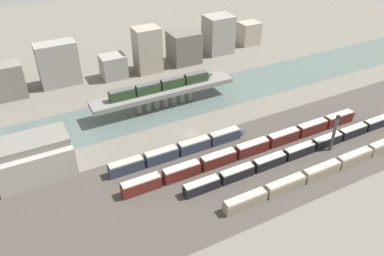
{
  "coord_description": "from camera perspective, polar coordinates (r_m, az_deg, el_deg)",
  "views": [
    {
      "loc": [
        -49.7,
        -95.53,
        73.34
      ],
      "look_at": [
        0.0,
        -1.06,
        2.86
      ],
      "focal_mm": 35.0,
      "sensor_mm": 36.0,
      "label": 1
    }
  ],
  "objects": [
    {
      "name": "warehouse_building",
      "position": [
        119.58,
        -22.99,
        -4.08
      ],
      "size": [
        21.62,
        15.32,
        12.1
      ],
      "color": "#9E998E",
      "rests_on": "ground"
    },
    {
      "name": "train_yard_far",
      "position": [
        122.06,
        9.62,
        -2.85
      ],
      "size": [
        91.29,
        2.91,
        4.17
      ],
      "color": "#5B1E19",
      "rests_on": "ground"
    },
    {
      "name": "city_block_right",
      "position": [
        172.69,
        -6.82,
        11.74
      ],
      "size": [
        11.3,
        9.29,
        20.35
      ],
      "primitive_type": "cube",
      "color": "gray",
      "rests_on": "ground"
    },
    {
      "name": "bridge",
      "position": [
        144.48,
        -4.26,
        5.27
      ],
      "size": [
        56.85,
        8.37,
        7.16
      ],
      "color": "slate",
      "rests_on": "ground"
    },
    {
      "name": "train_yard_mid",
      "position": [
        124.73,
        16.47,
        -3.2
      ],
      "size": [
        85.78,
        2.7,
        3.53
      ],
      "color": "black",
      "rests_on": "ground"
    },
    {
      "name": "city_block_low",
      "position": [
        207.62,
        8.65,
        14.1
      ],
      "size": [
        10.56,
        8.61,
        11.72
      ],
      "primitive_type": "cube",
      "color": "gray",
      "rests_on": "ground"
    },
    {
      "name": "city_block_tall",
      "position": [
        193.6,
        4.03,
        14.06
      ],
      "size": [
        13.52,
        11.26,
        18.72
      ],
      "primitive_type": "cube",
      "color": "gray",
      "rests_on": "ground"
    },
    {
      "name": "train_yard_near",
      "position": [
        118.81,
        19.6,
        -5.94
      ],
      "size": [
        71.71,
        2.74,
        3.56
      ],
      "color": "gray",
      "rests_on": "ground"
    },
    {
      "name": "city_block_center",
      "position": [
        170.63,
        -11.89,
        9.15
      ],
      "size": [
        10.71,
        8.85,
        10.3
      ],
      "primitive_type": "cube",
      "color": "gray",
      "rests_on": "ground"
    },
    {
      "name": "river_water",
      "position": [
        147.08,
        -4.17,
        3.43
      ],
      "size": [
        320.0,
        25.1,
        0.01
      ],
      "primitive_type": "cube",
      "color": "#4C5B56",
      "rests_on": "ground"
    },
    {
      "name": "railbed_yard",
      "position": [
        113.86,
        5.42,
        -6.85
      ],
      "size": [
        280.0,
        42.0,
        0.01
      ],
      "primitive_type": "cube",
      "color": "#423D38",
      "rests_on": "ground"
    },
    {
      "name": "signal_tower",
      "position": [
        127.26,
        20.82,
        -0.77
      ],
      "size": [
        1.0,
        0.99,
        13.09
      ],
      "color": "#4C4C51",
      "rests_on": "ground"
    },
    {
      "name": "train_on_bridge",
      "position": [
        142.66,
        -4.44,
        6.55
      ],
      "size": [
        43.02,
        2.95,
        3.9
      ],
      "color": "#23381E",
      "rests_on": "bridge"
    },
    {
      "name": "train_yard_outer",
      "position": [
        119.49,
        -1.57,
        -3.27
      ],
      "size": [
        49.23,
        3.06,
        3.98
      ],
      "color": "#2D384C",
      "rests_on": "ground"
    },
    {
      "name": "ground_plane",
      "position": [
        130.29,
        -0.22,
        -0.82
      ],
      "size": [
        400.0,
        400.0,
        0.0
      ],
      "primitive_type": "plane",
      "color": "#666056"
    },
    {
      "name": "city_block_left",
      "position": [
        168.86,
        -19.71,
        9.15
      ],
      "size": [
        16.5,
        8.09,
        18.57
      ],
      "primitive_type": "cube",
      "color": "gray",
      "rests_on": "ground"
    },
    {
      "name": "city_block_far_left",
      "position": [
        166.7,
        -26.25,
        6.44
      ],
      "size": [
        12.35,
        8.95,
        14.17
      ],
      "primitive_type": "cube",
      "color": "slate",
      "rests_on": "ground"
    },
    {
      "name": "city_block_far_right",
      "position": [
        181.92,
        -1.23,
        12.18
      ],
      "size": [
        13.79,
        12.0,
        14.83
      ],
      "primitive_type": "cube",
      "color": "#605B56",
      "rests_on": "ground"
    }
  ]
}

